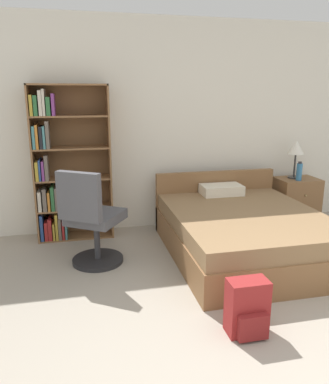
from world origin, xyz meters
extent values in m
cube|color=silver|center=(0.00, 3.23, 1.30)|extent=(9.00, 0.06, 2.60)
cube|color=brown|center=(-1.84, 3.00, 0.90)|extent=(0.02, 0.32, 1.81)
cube|color=brown|center=(-0.98, 3.00, 0.90)|extent=(0.02, 0.32, 1.81)
cube|color=brown|center=(-1.41, 3.15, 0.90)|extent=(0.88, 0.01, 1.81)
cube|color=brown|center=(-1.41, 3.00, 0.01)|extent=(0.84, 0.30, 0.02)
cube|color=navy|center=(-1.81, 2.96, 0.18)|extent=(0.03, 0.22, 0.31)
cube|color=maroon|center=(-1.76, 2.97, 0.13)|extent=(0.04, 0.24, 0.22)
cube|color=maroon|center=(-1.72, 2.96, 0.15)|extent=(0.04, 0.22, 0.26)
cube|color=gold|center=(-1.67, 2.96, 0.12)|extent=(0.02, 0.22, 0.20)
cube|color=gold|center=(-1.64, 2.95, 0.18)|extent=(0.03, 0.21, 0.31)
cube|color=#665B51|center=(-1.60, 2.96, 0.15)|extent=(0.03, 0.21, 0.25)
cube|color=maroon|center=(-1.56, 2.98, 0.13)|extent=(0.03, 0.25, 0.22)
cube|color=teal|center=(-1.53, 2.98, 0.12)|extent=(0.02, 0.25, 0.21)
cube|color=brown|center=(-1.41, 3.00, 0.37)|extent=(0.84, 0.30, 0.02)
cube|color=beige|center=(-1.80, 2.97, 0.50)|extent=(0.04, 0.25, 0.23)
cube|color=#665B51|center=(-1.75, 2.96, 0.51)|extent=(0.04, 0.22, 0.26)
cube|color=orange|center=(-1.70, 2.95, 0.49)|extent=(0.03, 0.19, 0.22)
cube|color=#2D6638|center=(-1.66, 2.97, 0.52)|extent=(0.04, 0.25, 0.28)
cube|color=#665B51|center=(-1.62, 2.96, 0.52)|extent=(0.03, 0.22, 0.27)
cube|color=#2D6638|center=(-1.57, 2.97, 0.52)|extent=(0.03, 0.23, 0.28)
cube|color=black|center=(-1.52, 2.97, 0.51)|extent=(0.03, 0.23, 0.25)
cube|color=maroon|center=(-1.49, 2.96, 0.51)|extent=(0.02, 0.22, 0.26)
cube|color=brown|center=(-1.41, 3.00, 0.73)|extent=(0.84, 0.30, 0.02)
cube|color=gold|center=(-1.81, 2.97, 0.85)|extent=(0.03, 0.23, 0.22)
cube|color=navy|center=(-1.77, 2.97, 0.86)|extent=(0.02, 0.25, 0.24)
cube|color=#7A387F|center=(-1.74, 2.97, 0.85)|extent=(0.03, 0.23, 0.22)
cube|color=#665B51|center=(-1.70, 2.95, 0.89)|extent=(0.04, 0.19, 0.29)
cube|color=brown|center=(-1.41, 3.00, 1.09)|extent=(0.84, 0.30, 0.02)
cube|color=teal|center=(-1.81, 2.96, 1.23)|extent=(0.03, 0.22, 0.25)
cube|color=orange|center=(-1.78, 2.97, 1.24)|extent=(0.03, 0.24, 0.27)
cube|color=black|center=(-1.73, 2.96, 1.23)|extent=(0.03, 0.22, 0.25)
cube|color=teal|center=(-1.70, 2.94, 1.23)|extent=(0.02, 0.18, 0.25)
cube|color=#665B51|center=(-1.66, 2.94, 1.26)|extent=(0.04, 0.18, 0.30)
cube|color=brown|center=(-1.41, 3.00, 1.46)|extent=(0.84, 0.30, 0.02)
cube|color=gold|center=(-1.81, 2.95, 1.58)|extent=(0.03, 0.19, 0.22)
cube|color=#2D6638|center=(-1.76, 2.96, 1.57)|extent=(0.04, 0.23, 0.22)
cube|color=beige|center=(-1.71, 2.94, 1.60)|extent=(0.04, 0.18, 0.27)
cube|color=beige|center=(-1.68, 2.97, 1.61)|extent=(0.03, 0.25, 0.28)
cube|color=#2D6638|center=(-1.63, 2.95, 1.57)|extent=(0.04, 0.20, 0.20)
cube|color=#7A387F|center=(-1.58, 2.97, 1.58)|extent=(0.03, 0.23, 0.24)
cube|color=brown|center=(-1.41, 3.00, 1.80)|extent=(0.88, 0.32, 0.02)
cube|color=brown|center=(0.36, 2.05, 0.16)|extent=(1.56, 1.93, 0.31)
cube|color=olive|center=(0.36, 2.05, 0.40)|extent=(1.53, 1.90, 0.18)
cube|color=brown|center=(0.36, 2.98, 0.37)|extent=(1.56, 0.08, 0.74)
cube|color=silver|center=(0.36, 2.77, 0.55)|extent=(0.50, 0.30, 0.12)
cylinder|color=#232326|center=(-1.20, 2.22, 0.02)|extent=(0.53, 0.53, 0.04)
cylinder|color=#333338|center=(-1.20, 2.22, 0.24)|extent=(0.06, 0.06, 0.40)
cube|color=#4C4C51|center=(-1.20, 2.22, 0.49)|extent=(0.66, 0.66, 0.10)
cube|color=#4C4C51|center=(-1.35, 1.98, 0.77)|extent=(0.41, 0.31, 0.47)
cube|color=brown|center=(1.51, 2.93, 0.30)|extent=(0.54, 0.41, 0.60)
sphere|color=tan|center=(1.51, 2.72, 0.42)|extent=(0.02, 0.02, 0.02)
cylinder|color=#333333|center=(1.47, 2.97, 0.61)|extent=(0.16, 0.16, 0.02)
cylinder|color=#333333|center=(1.47, 2.97, 0.78)|extent=(0.02, 0.02, 0.31)
cone|color=white|center=(1.47, 2.97, 1.02)|extent=(0.21, 0.21, 0.18)
cylinder|color=teal|center=(1.45, 2.83, 0.71)|extent=(0.07, 0.07, 0.22)
cylinder|color=#2D2D33|center=(1.45, 2.83, 0.84)|extent=(0.05, 0.05, 0.02)
cube|color=maroon|center=(-0.20, 0.77, 0.21)|extent=(0.29, 0.17, 0.42)
cube|color=maroon|center=(-0.20, 0.65, 0.11)|extent=(0.22, 0.06, 0.19)
camera|label=1|loc=(-1.31, -1.45, 1.69)|focal=35.00mm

